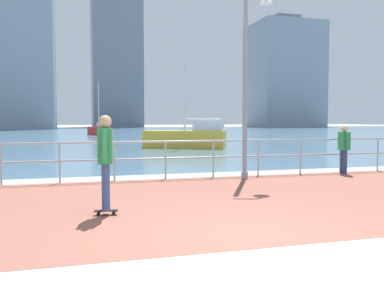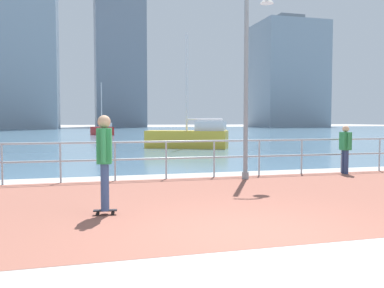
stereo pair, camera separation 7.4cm
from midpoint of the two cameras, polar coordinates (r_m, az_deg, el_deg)
ground at (r=45.35m, az=-12.16°, el=1.17°), size 220.00×220.00×0.00m
brick_paving at (r=8.37m, az=1.03°, el=-7.87°), size 28.00×6.40×0.01m
harbor_water at (r=56.16m, az=-12.72°, el=1.56°), size 180.00×88.00×0.00m
waterfront_railing at (r=11.35m, az=-3.44°, el=-1.18°), size 25.25×0.06×1.07m
lamppost at (r=11.45m, az=8.53°, el=10.82°), size 0.74×0.56×5.66m
skateboarder at (r=7.11m, az=-11.80°, el=-1.56°), size 0.41×0.56×1.71m
bystander at (r=13.27m, az=20.74°, el=-0.24°), size 0.29×0.56×1.47m
sailboat_yellow at (r=46.88m, az=-12.35°, el=1.92°), size 2.46×4.37×5.86m
sailboat_white at (r=24.08m, az=-0.25°, el=0.96°), size 4.92×3.47×6.70m
tower_beige at (r=87.02m, az=-22.94°, el=14.17°), size 13.92×10.08×38.51m
tower_brick at (r=109.82m, az=13.09°, el=9.32°), size 16.50×15.24×28.27m
tower_concrete at (r=106.73m, az=-10.14°, el=11.34°), size 11.72×16.64×34.95m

